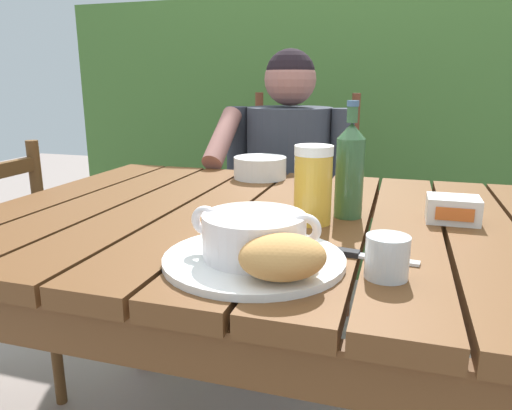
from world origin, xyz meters
TOP-DOWN VIEW (x-y plane):
  - dining_table at (-0.00, 0.00)m, footprint 1.30×0.97m
  - hedge_backdrop at (-0.15, 1.85)m, footprint 3.17×0.98m
  - chair_near_diner at (-0.14, 0.93)m, footprint 0.46×0.47m
  - person_eating at (-0.14, 0.72)m, footprint 0.48×0.47m
  - serving_plate at (0.05, -0.30)m, footprint 0.30×0.30m
  - soup_bowl at (0.05, -0.30)m, footprint 0.22×0.17m
  - bread_roll at (0.12, -0.38)m, footprint 0.15×0.14m
  - beer_glass at (0.10, -0.05)m, footprint 0.08×0.08m
  - beer_bottle at (0.17, 0.02)m, footprint 0.06×0.06m
  - water_glass_small at (0.26, -0.30)m, footprint 0.07×0.07m
  - butter_tub at (0.38, 0.04)m, footprint 0.10×0.08m
  - table_knife at (0.21, -0.23)m, footprint 0.17×0.04m
  - diner_bowl at (-0.14, 0.37)m, footprint 0.16×0.16m

SIDE VIEW (x-z plane):
  - chair_near_diner at x=-0.14m, z-range -0.02..1.00m
  - dining_table at x=0.00m, z-range 0.29..1.07m
  - person_eating at x=-0.14m, z-range 0.11..1.29m
  - table_knife at x=0.21m, z-range 0.78..0.79m
  - serving_plate at x=0.05m, z-range 0.78..0.79m
  - butter_tub at x=0.38m, z-range 0.78..0.83m
  - diner_bowl at x=-0.14m, z-range 0.78..0.84m
  - water_glass_small at x=0.26m, z-range 0.78..0.84m
  - bread_roll at x=0.12m, z-range 0.79..0.86m
  - soup_bowl at x=0.05m, z-range 0.79..0.87m
  - beer_glass at x=0.10m, z-range 0.78..0.94m
  - beer_bottle at x=0.17m, z-range 0.76..1.01m
  - hedge_backdrop at x=-0.15m, z-range -0.14..2.14m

